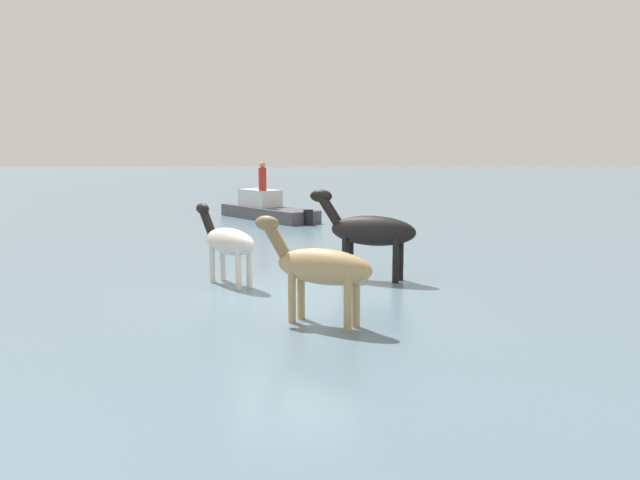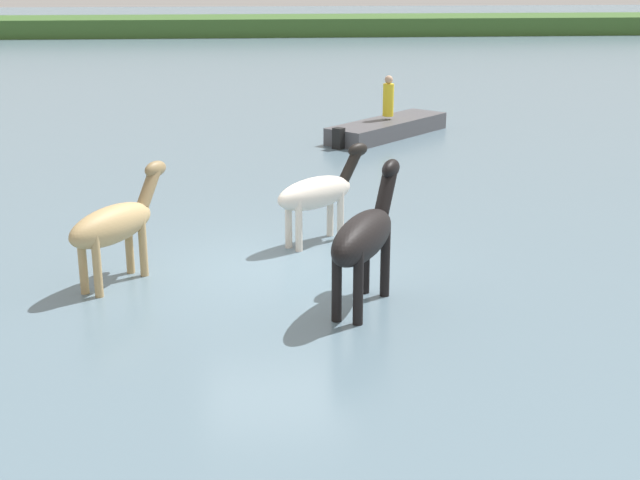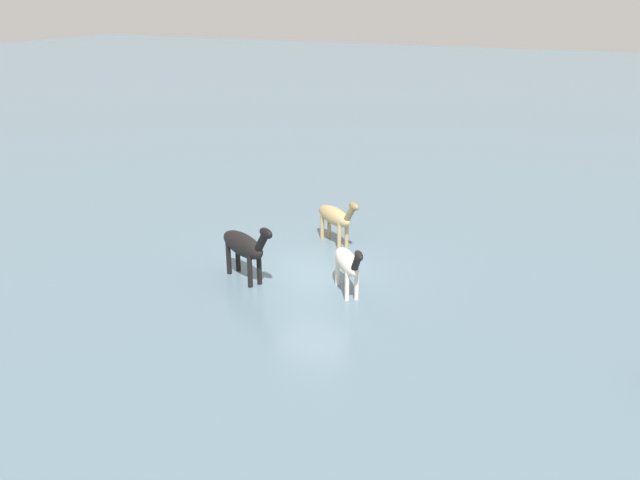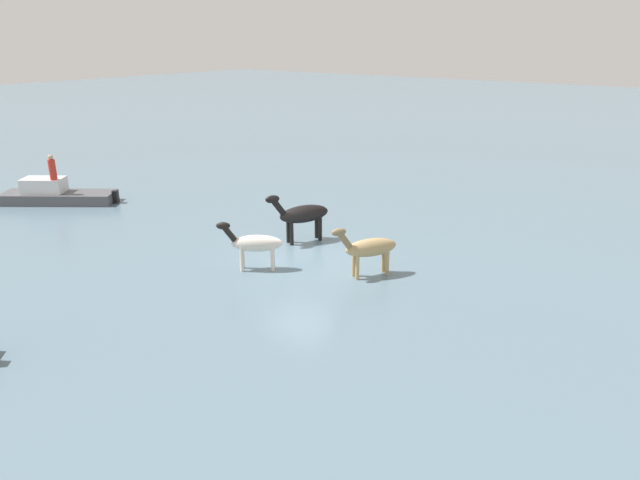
{
  "view_description": "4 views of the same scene",
  "coord_description": "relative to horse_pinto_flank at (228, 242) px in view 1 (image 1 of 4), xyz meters",
  "views": [
    {
      "loc": [
        -13.49,
        0.08,
        3.0
      ],
      "look_at": [
        0.56,
        -0.55,
        1.01
      ],
      "focal_mm": 37.11,
      "sensor_mm": 36.0,
      "label": 1
    },
    {
      "loc": [
        -0.34,
        -13.85,
        5.01
      ],
      "look_at": [
        0.73,
        -0.5,
        0.68
      ],
      "focal_mm": 48.89,
      "sensor_mm": 36.0,
      "label": 2
    },
    {
      "loc": [
        16.29,
        7.73,
        8.19
      ],
      "look_at": [
        -0.05,
        0.17,
        1.12
      ],
      "focal_mm": 35.8,
      "sensor_mm": 36.0,
      "label": 3
    },
    {
      "loc": [
        -11.61,
        14.48,
        7.58
      ],
      "look_at": [
        -0.33,
        -0.67,
        0.71
      ],
      "focal_mm": 31.68,
      "sensor_mm": 36.0,
      "label": 4
    }
  ],
  "objects": [
    {
      "name": "horse_rear_stallion",
      "position": [
        0.44,
        -3.15,
        0.16
      ],
      "size": [
        1.54,
        2.48,
        2.01
      ],
      "rotation": [
        0.0,
        0.0,
        1.1
      ],
      "color": "black",
      "rests_on": "ground_plane"
    },
    {
      "name": "ground_plane",
      "position": [
        -0.85,
        -1.46,
        -0.95
      ],
      "size": [
        173.43,
        173.43,
        0.0
      ],
      "primitive_type": "plane",
      "color": "slate"
    },
    {
      "name": "horse_pinto_flank",
      "position": [
        0.0,
        0.0,
        0.0
      ],
      "size": [
        1.95,
        1.65,
        1.72
      ],
      "rotation": [
        0.0,
        0.0,
        0.67
      ],
      "color": "silver",
      "rests_on": "ground_plane"
    },
    {
      "name": "horse_dark_mare",
      "position": [
        -3.39,
        -1.85,
        0.04
      ],
      "size": [
        1.58,
        2.13,
        1.8
      ],
      "rotation": [
        0.0,
        0.0,
        0.99
      ],
      "color": "tan",
      "rests_on": "ground_plane"
    },
    {
      "name": "person_spotter_bow",
      "position": [
        12.96,
        -0.22,
        0.81
      ],
      "size": [
        0.32,
        0.32,
        1.19
      ],
      "color": "red",
      "rests_on": "boat_motor_center"
    },
    {
      "name": "boat_motor_center",
      "position": [
        13.29,
        -0.38,
        -0.63
      ],
      "size": [
        5.13,
        4.28,
        1.36
      ],
      "rotation": [
        0.0,
        0.0,
        0.63
      ],
      "color": "#4C4C51",
      "rests_on": "ground_plane"
    }
  ]
}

